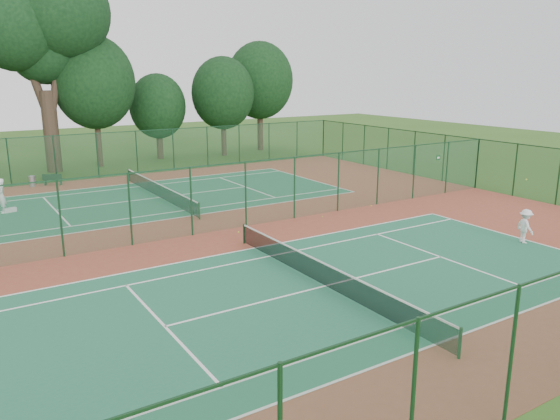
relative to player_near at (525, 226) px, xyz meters
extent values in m
plane|color=#2F571B|center=(-11.38, 9.70, -0.84)|extent=(120.00, 120.00, 0.00)
cube|color=brown|center=(-11.38, 9.70, -0.84)|extent=(40.00, 36.00, 0.01)
cube|color=#206546|center=(-11.38, 0.70, -0.83)|extent=(23.77, 10.97, 0.01)
cube|color=#1E603D|center=(-11.38, 18.70, -0.83)|extent=(23.77, 10.97, 0.01)
cube|color=#174527|center=(-11.38, 27.70, 0.91)|extent=(40.00, 0.02, 3.50)
cube|color=#133520|center=(-11.38, 27.70, 2.62)|extent=(40.00, 0.05, 0.05)
cube|color=#17452B|center=(-11.38, -8.30, 0.91)|extent=(40.00, 0.02, 3.50)
cube|color=#14381B|center=(-11.38, -8.30, 2.62)|extent=(40.00, 0.05, 0.05)
cube|color=#17462C|center=(8.62, 9.70, 0.91)|extent=(0.02, 36.00, 3.50)
cube|color=#123418|center=(8.62, 9.70, 2.62)|extent=(0.05, 36.00, 0.05)
cube|color=#1A4F2F|center=(-11.38, 9.70, 0.91)|extent=(40.00, 0.02, 3.50)
cube|color=#153B21|center=(-11.38, 9.70, 2.62)|extent=(40.00, 0.05, 0.05)
cylinder|color=#133519|center=(-11.38, -5.70, -0.36)|extent=(0.10, 0.10, 0.97)
cylinder|color=#133519|center=(-11.38, 7.10, -0.36)|extent=(0.10, 0.10, 0.97)
cube|color=black|center=(-11.38, 0.70, -0.36)|extent=(0.02, 12.80, 0.85)
cube|color=white|center=(-11.38, 0.70, 0.08)|extent=(0.04, 12.80, 0.06)
cylinder|color=#163D20|center=(-11.38, 12.30, -0.36)|extent=(0.10, 0.10, 0.97)
cylinder|color=#163D20|center=(-11.38, 25.10, -0.36)|extent=(0.10, 0.10, 0.97)
cube|color=black|center=(-11.38, 18.70, -0.36)|extent=(0.02, 12.80, 0.85)
cube|color=white|center=(-11.38, 18.70, 0.08)|extent=(0.04, 12.80, 0.06)
imported|color=white|center=(0.00, 0.00, 0.00)|extent=(0.94, 1.21, 1.65)
imported|color=white|center=(-20.46, 19.73, 0.18)|extent=(0.52, 0.76, 2.00)
cylinder|color=gray|center=(-17.80, 26.93, -0.45)|extent=(0.52, 0.52, 0.77)
cube|color=black|center=(-16.93, 26.97, -0.63)|extent=(0.22, 0.36, 0.41)
cube|color=black|center=(-15.94, 26.52, -0.63)|extent=(0.22, 0.36, 0.41)
cube|color=black|center=(-16.44, 26.75, -0.41)|extent=(1.39, 0.92, 0.05)
cube|color=black|center=(-16.51, 26.58, -0.20)|extent=(1.25, 0.61, 0.41)
cube|color=silver|center=(-20.11, 19.65, -0.70)|extent=(0.74, 0.44, 0.26)
sphere|color=#A5C12C|center=(-5.30, 9.04, -0.80)|extent=(0.06, 0.06, 0.06)
sphere|color=#D7F037|center=(-1.27, 9.47, -0.80)|extent=(0.07, 0.07, 0.07)
sphere|color=#C4E535|center=(-10.79, 8.80, -0.80)|extent=(0.08, 0.08, 0.08)
cylinder|color=#34261C|center=(-15.24, 32.60, 2.43)|extent=(1.20, 1.20, 6.54)
cylinder|color=#34261C|center=(-16.22, 32.93, 7.33)|extent=(2.22, 0.65, 6.51)
cylinder|color=#34261C|center=(-14.26, 32.39, 7.66)|extent=(2.07, 0.61, 7.06)
sphere|color=black|center=(-16.99, 32.93, 10.61)|extent=(6.98, 6.98, 6.98)
sphere|color=black|center=(-13.61, 32.39, 11.70)|extent=(7.41, 7.41, 7.41)
sphere|color=black|center=(-15.02, 33.48, 8.97)|extent=(5.67, 5.67, 5.67)
camera|label=1|loc=(-23.23, -14.88, 7.12)|focal=35.00mm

